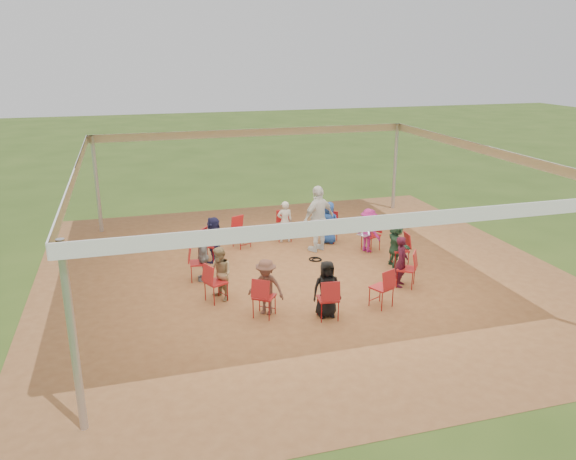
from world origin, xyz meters
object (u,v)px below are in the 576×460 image
object	(u,v)px
chair_5	(198,263)
person_seated_1	(329,223)
chair_2	(284,226)
person_seated_8	(401,261)
chair_1	(330,227)
chair_10	(406,269)
person_seated_3	(214,239)
standing_person	(318,219)
person_seated_9	(396,244)
person_seated_0	(368,230)
person_seated_5	(220,274)
chair_0	(371,235)
chair_7	(264,297)
laptop	(364,233)
person_seated_4	(203,256)
person_seated_7	(327,289)
chair_11	(400,250)
chair_4	(210,245)
chair_8	(328,299)
chair_9	(382,288)
chair_6	(216,283)
cable_coil	(316,259)
chair_3	(242,232)
person_seated_2	(285,222)
person_seated_6	(266,287)

from	to	relation	value
chair_5	person_seated_1	xyz separation A→B (m)	(4.03, 1.76, 0.17)
chair_2	person_seated_8	xyz separation A→B (m)	(1.76, -4.03, 0.17)
chair_1	chair_10	size ratio (longest dim) A/B	1.00
person_seated_3	standing_person	size ratio (longest dim) A/B	0.66
person_seated_9	person_seated_0	bearing A→B (deg)	15.00
chair_10	person_seated_9	world-z (taller)	person_seated_9
person_seated_8	person_seated_9	world-z (taller)	same
person_seated_5	chair_5	bearing A→B (deg)	170.04
person_seated_9	chair_0	bearing A→B (deg)	9.96
chair_7	chair_10	bearing A→B (deg)	45.00
laptop	chair_5	bearing A→B (deg)	74.11
person_seated_4	person_seated_7	size ratio (longest dim) A/B	1.00
chair_11	person_seated_3	size ratio (longest dim) A/B	0.73
person_seated_8	laptop	bearing A→B (deg)	33.41
chair_4	chair_7	distance (m)	3.68
chair_2	chair_4	distance (m)	2.60
chair_8	person_seated_8	world-z (taller)	person_seated_8
chair_2	person_seated_3	distance (m)	2.55
chair_4	chair_9	distance (m)	5.02
chair_1	chair_4	xyz separation A→B (m)	(-3.63, -0.60, 0.00)
chair_11	chair_6	bearing A→B (deg)	105.00
chair_4	chair_1	bearing A→B (deg)	135.00
chair_4	cable_coil	bearing A→B (deg)	110.31
chair_9	person_seated_5	world-z (taller)	person_seated_5
chair_10	chair_11	xyz separation A→B (m)	(0.47, 1.26, 0.00)
chair_6	person_seated_5	world-z (taller)	person_seated_5
person_seated_8	chair_0	bearing A→B (deg)	27.66
chair_2	chair_10	size ratio (longest dim) A/B	1.00
chair_3	chair_5	xyz separation A→B (m)	(-1.51, -2.12, 0.00)
chair_0	chair_11	world-z (taller)	same
chair_5	person_seated_7	xyz separation A→B (m)	(2.35, -2.72, 0.17)
chair_11	person_seated_2	xyz separation A→B (m)	(-2.35, 2.72, 0.17)
person_seated_2	person_seated_8	bearing A→B (deg)	120.00
chair_6	person_seated_1	distance (m)	4.91
chair_9	standing_person	xyz separation A→B (m)	(-0.14, 3.85, 0.49)
person_seated_4	chair_5	bearing A→B (deg)	-90.00
person_seated_1	person_seated_9	size ratio (longest dim) A/B	1.00
person_seated_8	person_seated_0	bearing A→B (deg)	30.00
person_seated_1	laptop	size ratio (longest dim) A/B	3.29
chair_8	person_seated_9	bearing A→B (deg)	46.35
person_seated_1	person_seated_8	xyz separation A→B (m)	(0.57, -3.46, 0.00)
person_seated_2	person_seated_8	xyz separation A→B (m)	(1.78, -3.91, 0.00)
person_seated_4	laptop	distance (m)	4.63
chair_0	standing_person	size ratio (longest dim) A/B	0.48
chair_4	standing_person	xyz separation A→B (m)	(3.05, -0.03, 0.49)
chair_0	person_seated_8	size ratio (longest dim) A/B	0.73
chair_7	person_seated_9	bearing A→B (deg)	60.78
person_seated_4	person_seated_6	world-z (taller)	same
chair_7	cable_coil	size ratio (longest dim) A/B	2.13
person_seated_4	person_seated_8	size ratio (longest dim) A/B	1.00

